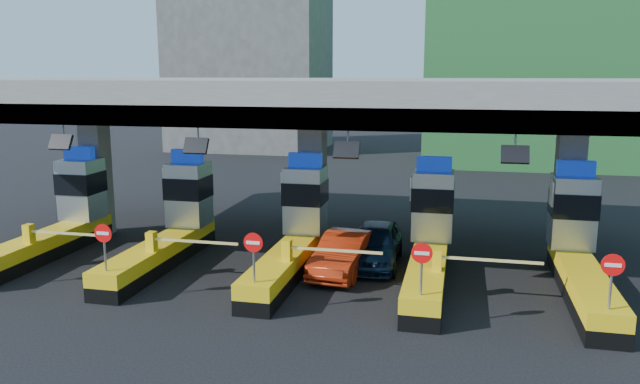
# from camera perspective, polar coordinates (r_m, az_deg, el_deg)

# --- Properties ---
(ground) EXTENTS (120.00, 120.00, 0.00)m
(ground) POSITION_cam_1_polar(r_m,az_deg,el_deg) (23.69, -2.37, -6.97)
(ground) COLOR black
(ground) RESTS_ON ground
(toll_canopy) EXTENTS (28.00, 12.09, 7.00)m
(toll_canopy) POSITION_cam_1_polar(r_m,az_deg,el_deg) (25.36, -0.77, 8.33)
(toll_canopy) COLOR slate
(toll_canopy) RESTS_ON ground
(toll_lane_far_left) EXTENTS (4.43, 8.00, 4.16)m
(toll_lane_far_left) POSITION_cam_1_polar(r_m,az_deg,el_deg) (27.82, -22.55, -2.13)
(toll_lane_far_left) COLOR black
(toll_lane_far_left) RESTS_ON ground
(toll_lane_left) EXTENTS (4.43, 8.00, 4.16)m
(toll_lane_left) POSITION_cam_1_polar(r_m,az_deg,el_deg) (25.29, -13.24, -2.82)
(toll_lane_left) COLOR black
(toll_lane_left) RESTS_ON ground
(toll_lane_center) EXTENTS (4.43, 8.00, 4.16)m
(toll_lane_center) POSITION_cam_1_polar(r_m,az_deg,el_deg) (23.56, -2.22, -3.53)
(toll_lane_center) COLOR black
(toll_lane_center) RESTS_ON ground
(toll_lane_right) EXTENTS (4.43, 8.00, 4.16)m
(toll_lane_right) POSITION_cam_1_polar(r_m,az_deg,el_deg) (22.82, 10.03, -4.17)
(toll_lane_right) COLOR black
(toll_lane_right) RESTS_ON ground
(toll_lane_far_right) EXTENTS (4.43, 8.00, 4.16)m
(toll_lane_far_right) POSITION_cam_1_polar(r_m,az_deg,el_deg) (23.16, 22.52, -4.63)
(toll_lane_far_right) COLOR black
(toll_lane_far_right) RESTS_ON ground
(bg_building_concrete) EXTENTS (14.00, 10.00, 18.00)m
(bg_building_concrete) POSITION_cam_1_polar(r_m,az_deg,el_deg) (61.13, -6.39, 12.42)
(bg_building_concrete) COLOR #4C4C49
(bg_building_concrete) RESTS_ON ground
(van) EXTENTS (2.02, 4.78, 1.62)m
(van) POSITION_cam_1_polar(r_m,az_deg,el_deg) (24.01, 5.04, -4.75)
(van) COLOR black
(van) RESTS_ON ground
(red_car) EXTENTS (2.04, 4.63, 1.48)m
(red_car) POSITION_cam_1_polar(r_m,az_deg,el_deg) (22.96, 2.25, -5.62)
(red_car) COLOR #AC270D
(red_car) RESTS_ON ground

